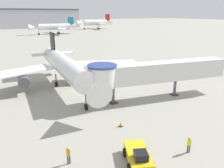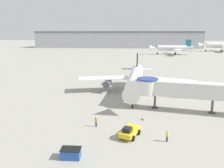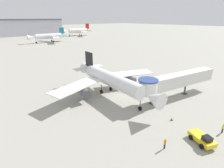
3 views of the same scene
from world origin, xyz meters
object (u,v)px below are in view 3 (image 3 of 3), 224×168
ground_crew_marshaller (165,143)px  background_jet_teal_tail (50,36)px  ground_crew_wing_walker (223,128)px  jet_bridge (174,81)px  pushback_tug_yellow (202,139)px  traffic_cone_starboard_wing (139,82)px  traffic_cone_near_nose (172,119)px  main_airplane (110,80)px  background_jet_red_tail (79,31)px

ground_crew_marshaller → background_jet_teal_tail: bearing=-90.4°
ground_crew_wing_walker → jet_bridge: bearing=-78.6°
pushback_tug_yellow → traffic_cone_starboard_wing: (12.52, 22.83, -0.37)m
jet_bridge → traffic_cone_near_nose: (-8.51, -5.24, -3.84)m
jet_bridge → background_jet_teal_tail: 114.86m
ground_crew_marshaller → traffic_cone_near_nose: bearing=-140.7°
traffic_cone_near_nose → ground_crew_marshaller: ground_crew_marshaller is taller
main_airplane → background_jet_teal_tail: size_ratio=1.01×
pushback_tug_yellow → jet_bridge: bearing=70.3°
background_jet_red_tail → background_jet_teal_tail: (-41.83, -28.06, -0.60)m
traffic_cone_near_nose → background_jet_red_tail: (68.80, 146.66, 4.73)m
traffic_cone_near_nose → ground_crew_marshaller: 8.18m
jet_bridge → background_jet_teal_tail: size_ratio=0.76×
ground_crew_wing_walker → background_jet_teal_tail: size_ratio=0.06×
traffic_cone_near_nose → main_airplane: bearing=93.3°
ground_crew_marshaller → traffic_cone_starboard_wing: bearing=-116.5°
jet_bridge → background_jet_teal_tail: bearing=92.2°
jet_bridge → traffic_cone_starboard_wing: size_ratio=26.96×
main_airplane → ground_crew_wing_walker: size_ratio=17.99×
traffic_cone_starboard_wing → background_jet_red_tail: 142.73m
traffic_cone_starboard_wing → background_jet_teal_tail: 103.49m
background_jet_red_tail → background_jet_teal_tail: bearing=-51.0°
traffic_cone_starboard_wing → background_jet_red_tail: size_ratio=0.03×
ground_crew_marshaller → ground_crew_wing_walker: 11.09m
traffic_cone_near_nose → ground_crew_wing_walker: size_ratio=0.43×
ground_crew_marshaller → background_jet_red_tail: 168.30m
jet_bridge → ground_crew_wing_walker: (-5.64, -12.62, -3.24)m
traffic_cone_starboard_wing → main_airplane: bearing=-178.3°
ground_crew_wing_walker → pushback_tug_yellow: bearing=23.2°
traffic_cone_starboard_wing → traffic_cone_near_nose: size_ratio=1.15×
main_airplane → jet_bridge: main_airplane is taller
traffic_cone_starboard_wing → traffic_cone_near_nose: bearing=-122.0°
main_airplane → pushback_tug_yellow: (-1.25, -22.50, -3.01)m
traffic_cone_starboard_wing → background_jet_red_tail: bearing=65.8°
background_jet_red_tail → background_jet_teal_tail: background_jet_red_tail is taller
jet_bridge → ground_crew_wing_walker: bearing=-102.6°
jet_bridge → traffic_cone_starboard_wing: (1.82, 11.31, -3.78)m
ground_crew_marshaller → ground_crew_wing_walker: size_ratio=1.03×
ground_crew_wing_walker → main_airplane: bearing=-45.3°
main_airplane → ground_crew_wing_walker: main_airplane is taller
main_airplane → background_jet_red_tail: 147.92m
main_airplane → ground_crew_marshaller: (-6.51, -19.53, -2.80)m
pushback_tug_yellow → traffic_cone_starboard_wing: size_ratio=5.35×
traffic_cone_starboard_wing → ground_crew_wing_walker: bearing=-107.3°
main_airplane → ground_crew_wing_walker: (3.81, -23.60, -2.83)m
main_airplane → jet_bridge: 14.49m
traffic_cone_starboard_wing → ground_crew_marshaller: size_ratio=0.49×
main_airplane → ground_crew_wing_walker: bearing=-76.7°
main_airplane → traffic_cone_near_nose: size_ratio=41.40×
main_airplane → background_jet_teal_tail: (27.92, 102.39, 0.71)m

